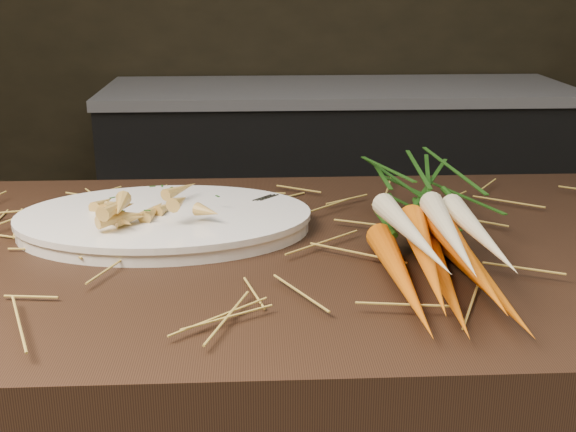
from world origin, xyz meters
name	(u,v)px	position (x,y,z in m)	size (l,w,h in m)	color
back_counter	(337,189)	(0.30, 2.18, 0.42)	(1.82, 0.62, 0.84)	black
straw_bedding	(284,239)	(0.00, 0.30, 0.91)	(1.40, 0.60, 0.02)	olive
root_veg_bunch	(422,215)	(0.19, 0.28, 0.95)	(0.19, 0.54, 0.10)	#C0520E
serving_platter	(164,223)	(-0.17, 0.37, 0.91)	(0.42, 0.28, 0.02)	white
roasted_veg_heap	(163,201)	(-0.17, 0.37, 0.95)	(0.21, 0.15, 0.05)	gold
serving_fork	(268,216)	(-0.02, 0.35, 0.92)	(0.01, 0.16, 0.00)	silver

